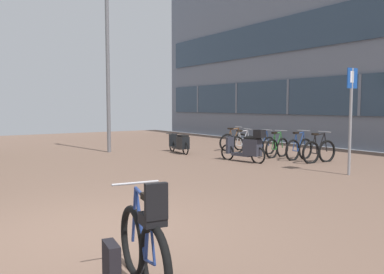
{
  "coord_description": "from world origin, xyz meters",
  "views": [
    {
      "loc": [
        -1.92,
        -5.04,
        1.73
      ],
      "look_at": [
        2.26,
        1.05,
        1.14
      ],
      "focal_mm": 36.35,
      "sensor_mm": 36.0,
      "label": 1
    }
  ],
  "objects_px": {
    "bicycle_foreground": "(141,248)",
    "bicycle_rack_02": "(277,148)",
    "bicycle_rack_00": "(319,151)",
    "bicycle_rack_01": "(299,149)",
    "bicycle_rack_04": "(243,144)",
    "scooter_near": "(248,147)",
    "bicycle_rack_05": "(234,142)",
    "scooter_mid": "(180,143)",
    "parking_sign": "(351,110)",
    "lamp_post": "(108,59)",
    "bicycle_rack_03": "(263,146)"
  },
  "relations": [
    {
      "from": "bicycle_rack_03",
      "to": "scooter_mid",
      "type": "xyz_separation_m",
      "value": [
        -2.21,
        2.02,
        0.04
      ]
    },
    {
      "from": "bicycle_rack_05",
      "to": "scooter_mid",
      "type": "relative_size",
      "value": 0.79
    },
    {
      "from": "bicycle_foreground",
      "to": "scooter_mid",
      "type": "relative_size",
      "value": 0.84
    },
    {
      "from": "scooter_mid",
      "to": "bicycle_rack_04",
      "type": "bearing_deg",
      "value": -31.82
    },
    {
      "from": "scooter_near",
      "to": "bicycle_rack_04",
      "type": "bearing_deg",
      "value": 51.69
    },
    {
      "from": "scooter_near",
      "to": "scooter_mid",
      "type": "distance_m",
      "value": 3.15
    },
    {
      "from": "bicycle_rack_05",
      "to": "scooter_near",
      "type": "height_order",
      "value": "scooter_near"
    },
    {
      "from": "bicycle_rack_00",
      "to": "bicycle_rack_05",
      "type": "relative_size",
      "value": 1.07
    },
    {
      "from": "lamp_post",
      "to": "scooter_mid",
      "type": "bearing_deg",
      "value": -41.7
    },
    {
      "from": "bicycle_rack_04",
      "to": "parking_sign",
      "type": "height_order",
      "value": "parking_sign"
    },
    {
      "from": "bicycle_rack_03",
      "to": "scooter_near",
      "type": "height_order",
      "value": "scooter_near"
    },
    {
      "from": "scooter_near",
      "to": "bicycle_rack_01",
      "type": "bearing_deg",
      "value": -16.04
    },
    {
      "from": "bicycle_foreground",
      "to": "bicycle_rack_02",
      "type": "height_order",
      "value": "bicycle_foreground"
    },
    {
      "from": "bicycle_rack_01",
      "to": "scooter_near",
      "type": "bearing_deg",
      "value": 163.96
    },
    {
      "from": "bicycle_rack_00",
      "to": "bicycle_rack_03",
      "type": "relative_size",
      "value": 1.11
    },
    {
      "from": "bicycle_rack_00",
      "to": "scooter_mid",
      "type": "relative_size",
      "value": 0.84
    },
    {
      "from": "parking_sign",
      "to": "scooter_near",
      "type": "bearing_deg",
      "value": 100.03
    },
    {
      "from": "bicycle_rack_04",
      "to": "bicycle_rack_05",
      "type": "relative_size",
      "value": 0.97
    },
    {
      "from": "bicycle_rack_00",
      "to": "bicycle_rack_01",
      "type": "distance_m",
      "value": 0.8
    },
    {
      "from": "scooter_mid",
      "to": "parking_sign",
      "type": "xyz_separation_m",
      "value": [
        1.04,
        -6.24,
        1.27
      ]
    },
    {
      "from": "scooter_mid",
      "to": "lamp_post",
      "type": "height_order",
      "value": "lamp_post"
    },
    {
      "from": "bicycle_rack_05",
      "to": "lamp_post",
      "type": "bearing_deg",
      "value": 152.29
    },
    {
      "from": "bicycle_rack_00",
      "to": "bicycle_rack_04",
      "type": "xyz_separation_m",
      "value": [
        -0.24,
        3.19,
        -0.02
      ]
    },
    {
      "from": "scooter_near",
      "to": "bicycle_foreground",
      "type": "bearing_deg",
      "value": -139.25
    },
    {
      "from": "bicycle_rack_00",
      "to": "bicycle_rack_04",
      "type": "bearing_deg",
      "value": 94.3
    },
    {
      "from": "bicycle_foreground",
      "to": "scooter_mid",
      "type": "height_order",
      "value": "bicycle_foreground"
    },
    {
      "from": "bicycle_foreground",
      "to": "bicycle_rack_01",
      "type": "height_order",
      "value": "bicycle_foreground"
    },
    {
      "from": "scooter_near",
      "to": "scooter_mid",
      "type": "relative_size",
      "value": 1.03
    },
    {
      "from": "bicycle_rack_01",
      "to": "scooter_mid",
      "type": "distance_m",
      "value": 4.26
    },
    {
      "from": "scooter_mid",
      "to": "bicycle_rack_01",
      "type": "bearing_deg",
      "value": -58.16
    },
    {
      "from": "scooter_mid",
      "to": "scooter_near",
      "type": "bearing_deg",
      "value": -81.17
    },
    {
      "from": "scooter_near",
      "to": "parking_sign",
      "type": "height_order",
      "value": "parking_sign"
    },
    {
      "from": "scooter_mid",
      "to": "parking_sign",
      "type": "distance_m",
      "value": 6.45
    },
    {
      "from": "bicycle_foreground",
      "to": "bicycle_rack_01",
      "type": "xyz_separation_m",
      "value": [
        8.33,
        5.15,
        -0.05
      ]
    },
    {
      "from": "bicycle_rack_02",
      "to": "parking_sign",
      "type": "xyz_separation_m",
      "value": [
        -1.05,
        -3.41,
        1.31
      ]
    },
    {
      "from": "bicycle_rack_04",
      "to": "scooter_near",
      "type": "height_order",
      "value": "scooter_near"
    },
    {
      "from": "bicycle_foreground",
      "to": "bicycle_rack_05",
      "type": "relative_size",
      "value": 1.07
    },
    {
      "from": "scooter_near",
      "to": "lamp_post",
      "type": "height_order",
      "value": "lamp_post"
    },
    {
      "from": "bicycle_rack_00",
      "to": "scooter_near",
      "type": "relative_size",
      "value": 0.82
    },
    {
      "from": "bicycle_rack_03",
      "to": "bicycle_rack_04",
      "type": "relative_size",
      "value": 1.0
    },
    {
      "from": "bicycle_rack_01",
      "to": "scooter_mid",
      "type": "bearing_deg",
      "value": 121.84
    },
    {
      "from": "bicycle_rack_01",
      "to": "lamp_post",
      "type": "relative_size",
      "value": 0.22
    },
    {
      "from": "bicycle_rack_04",
      "to": "lamp_post",
      "type": "distance_m",
      "value": 5.94
    },
    {
      "from": "scooter_near",
      "to": "bicycle_rack_05",
      "type": "bearing_deg",
      "value": 56.99
    },
    {
      "from": "scooter_near",
      "to": "bicycle_rack_02",
      "type": "bearing_deg",
      "value": 10.3
    },
    {
      "from": "bicycle_rack_00",
      "to": "bicycle_rack_04",
      "type": "distance_m",
      "value": 3.2
    },
    {
      "from": "bicycle_rack_01",
      "to": "bicycle_rack_04",
      "type": "relative_size",
      "value": 1.09
    },
    {
      "from": "scooter_mid",
      "to": "lamp_post",
      "type": "distance_m",
      "value": 4.14
    },
    {
      "from": "bicycle_rack_00",
      "to": "parking_sign",
      "type": "distance_m",
      "value": 2.52
    },
    {
      "from": "bicycle_rack_00",
      "to": "scooter_near",
      "type": "xyz_separation_m",
      "value": [
        -1.73,
        1.31,
        0.12
      ]
    }
  ]
}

